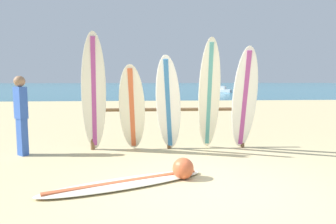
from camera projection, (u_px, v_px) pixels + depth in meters
ground_plane at (213, 192)px, 4.45m from camera, size 120.00×120.00×0.00m
ocean_water at (151, 86)px, 61.95m from camera, size 120.00×80.00×0.01m
surfboard_rack at (169, 118)px, 7.12m from camera, size 3.63×0.09×1.07m
surfboard_leaning_far_left at (94, 94)px, 6.65m from camera, size 0.66×0.85×2.60m
surfboard_leaning_left at (132, 109)px, 6.66m from camera, size 0.59×0.93×1.94m
surfboard_leaning_center_left at (168, 105)px, 6.65m from camera, size 0.71×1.02×2.12m
surfboard_leaning_center at (209, 97)px, 6.69m from camera, size 0.62×1.20×2.47m
surfboard_leaning_center_right at (244, 100)px, 6.79m from camera, size 0.64×0.96×2.32m
surfboard_lying_on_sand at (126, 183)px, 4.72m from camera, size 2.65×1.50×0.08m
beachgoer_standing at (21, 112)px, 6.45m from camera, size 0.32×0.31×1.69m
small_boat_offshore at (222, 90)px, 35.59m from camera, size 2.26×1.89×0.71m
beach_ball at (183, 168)px, 5.00m from camera, size 0.35×0.35×0.35m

